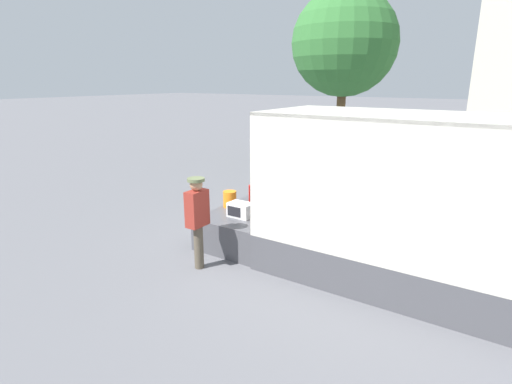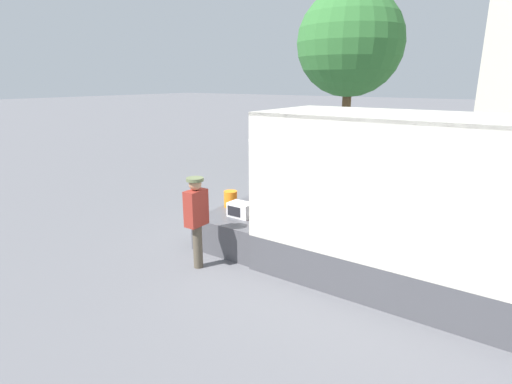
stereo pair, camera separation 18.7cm
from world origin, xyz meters
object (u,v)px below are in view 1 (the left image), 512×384
Objects in this scene: microwave at (241,210)px; portable_generator at (266,200)px; worker_person at (197,214)px; orange_bucket at (230,199)px; street_tree at (344,43)px.

portable_generator is (0.15, 0.77, 0.06)m from microwave.
worker_person is at bearing -94.65° from microwave.
worker_person is at bearing -96.96° from portable_generator.
orange_bucket is 0.05× the size of street_tree.
microwave is at bearing -34.85° from orange_bucket.
worker_person is (0.51, -1.67, 0.22)m from orange_bucket.
portable_generator is 2.04m from worker_person.
microwave is 0.81× the size of portable_generator.
portable_generator is at bearing 83.04° from worker_person.
worker_person is at bearing -73.12° from orange_bucket.
orange_bucket is at bearing 106.88° from worker_person.
portable_generator is 0.36× the size of worker_person.
orange_bucket is (-0.61, 0.42, 0.03)m from microwave.
portable_generator is 0.09× the size of street_tree.
worker_person reaches higher than microwave.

